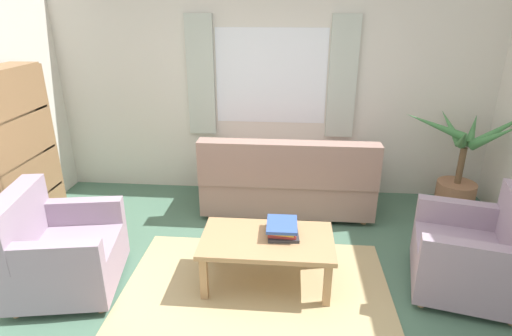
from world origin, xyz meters
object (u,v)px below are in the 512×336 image
object	(u,v)px
couch	(287,182)
potted_plant	(460,175)
bookshelf	(23,164)
armchair_right	(476,254)
coffee_table	(267,244)
armchair_left	(58,251)
book_stack_on_table	(282,228)

from	to	relation	value
couch	potted_plant	world-z (taller)	potted_plant
couch	bookshelf	distance (m)	2.72
armchair_right	potted_plant	xyz separation A→B (m)	(0.39, 1.47, 0.10)
couch	armchair_right	xyz separation A→B (m)	(1.55, -1.30, -0.01)
coffee_table	potted_plant	world-z (taller)	potted_plant
couch	potted_plant	bearing A→B (deg)	-175.21
armchair_left	bookshelf	distance (m)	1.15
potted_plant	coffee_table	bearing A→B (deg)	-144.15
book_stack_on_table	potted_plant	size ratio (longest dim) A/B	0.25
armchair_left	coffee_table	bearing A→B (deg)	-93.00
armchair_left	bookshelf	world-z (taller)	bookshelf
armchair_left	coffee_table	distance (m)	1.72
armchair_right	potted_plant	bearing A→B (deg)	178.68
armchair_left	armchair_right	xyz separation A→B (m)	(3.41, 0.25, 0.00)
couch	coffee_table	size ratio (longest dim) A/B	1.73
armchair_left	couch	bearing A→B (deg)	-60.03
book_stack_on_table	potted_plant	world-z (taller)	potted_plant
bookshelf	armchair_left	bearing A→B (deg)	42.38
coffee_table	armchair_right	bearing A→B (deg)	1.36
couch	book_stack_on_table	xyz separation A→B (m)	(-0.03, -1.27, 0.13)
couch	armchair_left	size ratio (longest dim) A/B	1.96
couch	bookshelf	xyz separation A→B (m)	(-2.58, -0.76, 0.42)
armchair_left	potted_plant	size ratio (longest dim) A/B	0.73
armchair_left	potted_plant	world-z (taller)	potted_plant
couch	coffee_table	distance (m)	1.35
book_stack_on_table	bookshelf	xyz separation A→B (m)	(-2.55, 0.51, 0.30)
book_stack_on_table	armchair_left	bearing A→B (deg)	-171.22
bookshelf	armchair_right	bearing A→B (deg)	82.54
book_stack_on_table	bookshelf	size ratio (longest dim) A/B	0.19
coffee_table	bookshelf	distance (m)	2.53
armchair_left	book_stack_on_table	xyz separation A→B (m)	(1.83, 0.28, 0.14)
book_stack_on_table	bookshelf	bearing A→B (deg)	168.79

